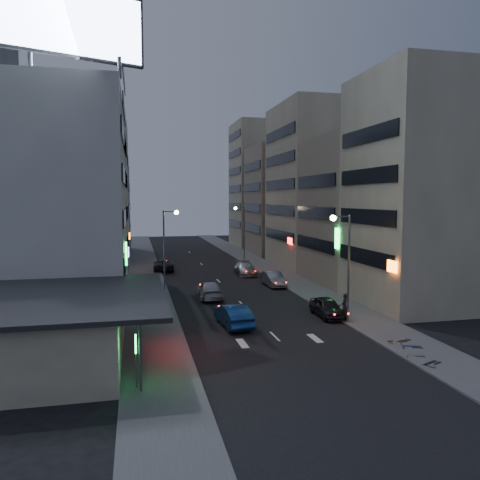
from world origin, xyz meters
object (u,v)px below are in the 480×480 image
object	(u,v)px
scooter_blue	(421,338)
parked_car_right_far	(245,268)
parked_car_right_mid	(273,279)
scooter_black_a	(434,351)
person	(345,306)
parked_car_left	(164,265)
scooter_black_b	(403,332)
road_car_blue	(233,315)
road_car_silver	(210,290)
parked_car_right_near	(327,307)
scooter_silver_b	(405,330)
scooter_silver_a	(424,347)

from	to	relation	value
scooter_blue	parked_car_right_far	bearing A→B (deg)	30.21
parked_car_right_mid	scooter_black_a	world-z (taller)	parked_car_right_mid
person	parked_car_right_far	bearing A→B (deg)	-127.56
parked_car_right_far	scooter_black_a	size ratio (longest dim) A/B	3.01
parked_car_left	scooter_black_b	bearing A→B (deg)	114.61
parked_car_right_far	scooter_blue	distance (m)	30.17
parked_car_left	person	bearing A→B (deg)	116.15
scooter_black_a	scooter_black_b	world-z (taller)	scooter_black_a
road_car_blue	person	bearing A→B (deg)	172.80
road_car_silver	scooter_blue	bearing A→B (deg)	124.96
parked_car_right_near	parked_car_right_far	xyz separation A→B (m)	(-1.61, 21.27, 0.02)
parked_car_right_near	road_car_silver	xyz separation A→B (m)	(-7.99, 8.77, 0.01)
parked_car_left	scooter_blue	bearing A→B (deg)	114.38
scooter_blue	parked_car_left	bearing A→B (deg)	43.40
person	parked_car_right_mid	bearing A→B (deg)	-128.79
parked_car_right_near	road_car_blue	xyz separation A→B (m)	(-7.84, -1.08, 0.06)
parked_car_left	road_car_silver	xyz separation A→B (m)	(3.21, -18.18, 0.00)
scooter_black_b	parked_car_right_near	bearing A→B (deg)	19.31
road_car_blue	scooter_silver_b	bearing A→B (deg)	145.55
parked_car_left	scooter_blue	world-z (taller)	parked_car_left
parked_car_right_near	scooter_blue	bearing A→B (deg)	-71.55
parked_car_left	scooter_black_a	bearing A→B (deg)	112.05
parked_car_right_near	parked_car_right_mid	xyz separation A→B (m)	(-0.44, 13.37, 0.02)
road_car_blue	scooter_silver_b	distance (m)	11.91
scooter_blue	parked_car_right_mid	bearing A→B (deg)	30.08
parked_car_right_mid	scooter_blue	size ratio (longest dim) A/B	2.67
scooter_black_b	scooter_blue	bearing A→B (deg)	-162.52
parked_car_right_mid	road_car_blue	size ratio (longest dim) A/B	0.95
parked_car_right_near	person	world-z (taller)	person
scooter_black_a	road_car_silver	bearing A→B (deg)	1.59
parked_car_left	scooter_black_a	world-z (taller)	parked_car_left
road_car_blue	person	xyz separation A→B (m)	(8.67, -0.30, 0.28)
road_car_silver	person	world-z (taller)	person
parked_car_right_near	scooter_silver_a	xyz separation A→B (m)	(1.80, -10.06, -0.15)
parked_car_right_mid	scooter_blue	distance (m)	22.18
parked_car_right_near	parked_car_left	bearing A→B (deg)	114.05
person	scooter_silver_b	size ratio (longest dim) A/B	1.04
parked_car_right_near	scooter_black_a	bearing A→B (deg)	-79.16
scooter_black_b	scooter_silver_b	xyz separation A→B (m)	(0.32, 0.29, 0.04)
scooter_black_a	scooter_blue	world-z (taller)	scooter_blue
scooter_silver_a	scooter_black_b	distance (m)	2.91
parked_car_left	parked_car_right_near	bearing A→B (deg)	115.70
parked_car_left	person	distance (m)	30.78
parked_car_right_mid	person	xyz separation A→B (m)	(1.27, -14.75, 0.32)
scooter_black_a	scooter_black_b	size ratio (longest dim) A/B	1.01
scooter_black_a	person	bearing A→B (deg)	-18.95
scooter_silver_a	parked_car_right_near	bearing A→B (deg)	30.48
scooter_silver_a	scooter_blue	world-z (taller)	scooter_blue
parked_car_right_near	scooter_silver_b	xyz separation A→B (m)	(2.55, -6.89, -0.06)
parked_car_right_far	person	distance (m)	22.78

